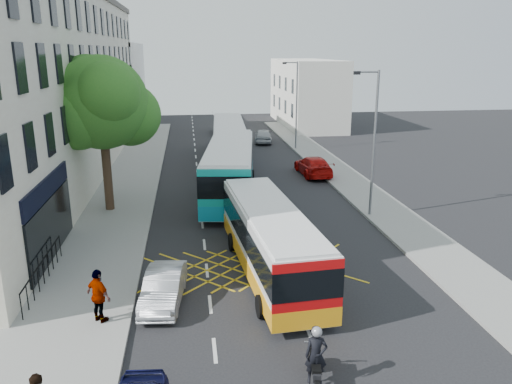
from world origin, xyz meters
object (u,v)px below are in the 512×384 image
object	(u,v)px
motorbike	(316,358)
bus_far	(229,138)
street_tree	(101,104)
lamp_far	(296,101)
lamp_near	(373,136)
bus_near	(270,240)
red_hatchback	(313,166)
distant_car_grey	(224,127)
distant_car_silver	(263,136)
pedestrian_far	(99,296)
bus_mid	(230,169)
parked_car_silver	(164,287)

from	to	relation	value
motorbike	bus_far	bearing A→B (deg)	99.70
street_tree	lamp_far	bearing A→B (deg)	49.19
street_tree	lamp_near	world-z (taller)	street_tree
street_tree	bus_near	bearing A→B (deg)	-50.36
lamp_far	red_hatchback	world-z (taller)	lamp_far
distant_car_grey	distant_car_silver	xyz separation A→B (m)	(3.49, -6.56, 0.00)
street_tree	pedestrian_far	world-z (taller)	street_tree
bus_far	motorbike	distance (m)	31.45
pedestrian_far	distant_car_grey	bearing A→B (deg)	-57.64
distant_car_grey	bus_far	bearing A→B (deg)	-90.38
street_tree	pedestrian_far	size ratio (longest dim) A/B	4.58
lamp_far	motorbike	distance (m)	34.95
lamp_near	distant_car_silver	world-z (taller)	lamp_near
lamp_far	distant_car_grey	bearing A→B (deg)	118.97
bus_far	pedestrian_far	xyz separation A→B (m)	(-6.73, -27.28, -0.58)
lamp_far	distant_car_silver	xyz separation A→B (m)	(-2.39, 4.07, -3.90)
bus_near	bus_mid	world-z (taller)	bus_mid
red_hatchback	pedestrian_far	bearing A→B (deg)	56.06
distant_car_grey	lamp_far	bearing A→B (deg)	-58.92
lamp_near	bus_near	size ratio (longest dim) A/B	0.76
lamp_far	parked_car_silver	xyz separation A→B (m)	(-11.10, -28.62, -3.99)
distant_car_grey	distant_car_silver	size ratio (longest dim) A/B	1.22
motorbike	pedestrian_far	bearing A→B (deg)	157.59
bus_mid	pedestrian_far	distance (m)	16.11
bus_mid	motorbike	distance (m)	19.21
parked_car_silver	bus_near	bearing A→B (deg)	30.78
distant_car_grey	distant_car_silver	distance (m)	7.43
pedestrian_far	lamp_near	bearing A→B (deg)	-100.41
street_tree	distant_car_grey	distance (m)	29.57
lamp_near	bus_near	world-z (taller)	lamp_near
bus_far	red_hatchback	size ratio (longest dim) A/B	2.33
bus_mid	parked_car_silver	world-z (taller)	bus_mid
lamp_far	pedestrian_far	xyz separation A→B (m)	(-13.20, -29.95, -3.51)
red_hatchback	bus_near	bearing A→B (deg)	68.20
bus_mid	lamp_far	bearing A→B (deg)	71.23
street_tree	lamp_near	size ratio (longest dim) A/B	1.10
lamp_near	bus_far	distance (m)	18.73
bus_near	motorbike	size ratio (longest dim) A/B	4.97
red_hatchback	street_tree	bearing A→B (deg)	24.78
red_hatchback	pedestrian_far	size ratio (longest dim) A/B	2.58
bus_mid	bus_near	bearing A→B (deg)	-78.97
parked_car_silver	distant_car_silver	size ratio (longest dim) A/B	0.91
bus_near	parked_car_silver	distance (m)	4.87
distant_car_grey	bus_mid	bearing A→B (deg)	-91.34
street_tree	lamp_far	xyz separation A→B (m)	(14.71, 17.03, -1.68)
bus_mid	bus_far	distance (m)	12.30
motorbike	red_hatchback	xyz separation A→B (m)	(5.98, 24.10, -0.17)
distant_car_grey	pedestrian_far	xyz separation A→B (m)	(-7.31, -40.58, 0.40)
lamp_near	pedestrian_far	xyz separation A→B (m)	(-13.20, -9.95, -3.51)
distant_car_grey	distant_car_silver	bearing A→B (deg)	-59.85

